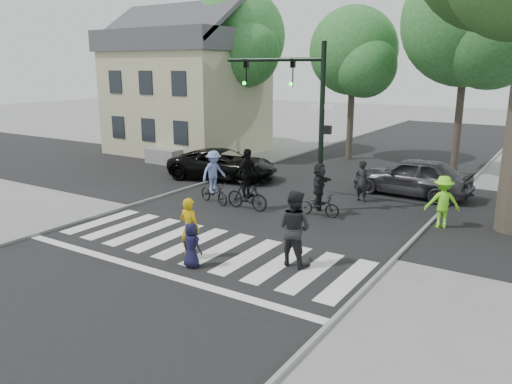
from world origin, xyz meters
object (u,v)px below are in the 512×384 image
cyclist_left (214,181)px  cyclist_mid (247,185)px  traffic_signal (301,103)px  pedestrian_adult (294,228)px  pedestrian_woman (190,228)px  pedestrian_child (191,245)px  cyclist_right (319,193)px  car_suv (223,164)px  car_grey (412,176)px

cyclist_left → cyclist_mid: 1.57m
traffic_signal → pedestrian_adult: size_ratio=2.93×
pedestrian_woman → cyclist_mid: (-1.33, 4.85, 0.08)m
pedestrian_child → cyclist_mid: cyclist_mid is taller
pedestrian_woman → cyclist_left: size_ratio=0.83×
pedestrian_child → cyclist_left: bearing=-53.5°
cyclist_mid → pedestrian_adult: bearing=-43.3°
pedestrian_adult → cyclist_right: bearing=-68.2°
cyclist_left → car_suv: bearing=121.5°
traffic_signal → cyclist_right: (1.11, -0.59, -3.04)m
pedestrian_woman → car_grey: size_ratio=0.37×
traffic_signal → pedestrian_woman: bearing=-91.4°
cyclist_mid → traffic_signal: bearing=40.5°
pedestrian_adult → cyclist_right: pedestrian_adult is taller
pedestrian_woman → traffic_signal: bearing=-91.4°
pedestrian_adult → traffic_signal: bearing=-59.2°
cyclist_right → cyclist_mid: bearing=-165.5°
pedestrian_child → cyclist_right: 6.08m
pedestrian_child → car_suv: (-5.61, 9.07, 0.10)m
cyclist_right → pedestrian_child: bearing=-97.4°
pedestrian_woman → car_grey: 10.73m
cyclist_left → car_grey: cyclist_left is taller
pedestrian_child → cyclist_mid: (-1.81, 5.35, 0.33)m
car_suv → cyclist_left: bearing=-160.4°
traffic_signal → cyclist_left: traffic_signal is taller
cyclist_mid → cyclist_right: (2.59, 0.67, -0.08)m
traffic_signal → car_grey: bearing=53.8°
car_grey → pedestrian_child: bearing=-11.5°
traffic_signal → pedestrian_child: size_ratio=4.90×
car_grey → cyclist_right: bearing=-19.4°
pedestrian_child → car_suv: 10.67m
traffic_signal → cyclist_mid: 3.55m
cyclist_right → pedestrian_adult: bearing=-72.6°
pedestrian_adult → cyclist_right: size_ratio=1.07×
cyclist_right → car_grey: 5.11m
pedestrian_child → car_suv: size_ratio=0.24×
pedestrian_child → cyclist_left: cyclist_left is taller
cyclist_left → car_grey: 8.10m
pedestrian_woman → pedestrian_adult: 2.87m
pedestrian_adult → car_suv: (-7.79, 7.47, -0.31)m
pedestrian_adult → cyclist_left: size_ratio=1.00×
pedestrian_woman → cyclist_mid: size_ratio=0.75×
pedestrian_child → cyclist_right: bearing=-92.9°
cyclist_left → car_grey: bearing=41.3°
cyclist_left → pedestrian_woman: bearing=-59.4°
car_grey → traffic_signal: bearing=-33.6°
cyclist_right → car_grey: (1.92, 4.73, -0.06)m
pedestrian_adult → car_grey: bearing=-89.0°
cyclist_mid → car_grey: cyclist_mid is taller
traffic_signal → cyclist_left: bearing=-158.4°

